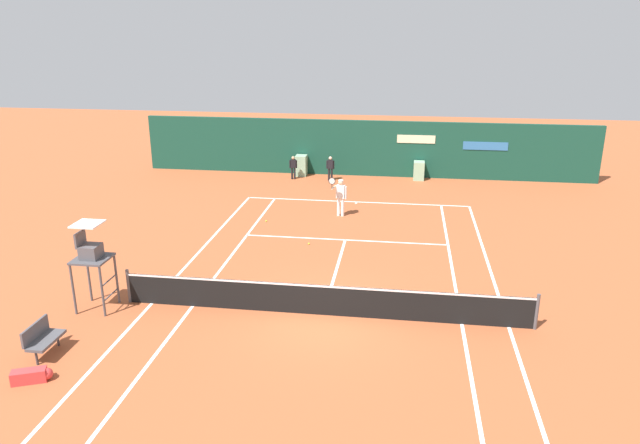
{
  "coord_description": "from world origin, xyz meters",
  "views": [
    {
      "loc": [
        2.12,
        -15.48,
        8.15
      ],
      "look_at": [
        -0.97,
        6.11,
        0.8
      ],
      "focal_mm": 33.23,
      "sensor_mm": 36.0,
      "label": 1
    }
  ],
  "objects": [
    {
      "name": "equipment_bag",
      "position": [
        -6.4,
        -4.36,
        0.16
      ],
      "size": [
        0.93,
        0.59,
        0.32
      ],
      "color": "#DB3838",
      "rests_on": "ground_plane"
    },
    {
      "name": "ball_kid_centre_post",
      "position": [
        -1.76,
        15.6,
        0.76
      ],
      "size": [
        0.44,
        0.18,
        1.32
      ],
      "rotation": [
        0.0,
        0.0,
        3.11
      ],
      "color": "black",
      "rests_on": "ground_plane"
    },
    {
      "name": "ground_plane",
      "position": [
        -0.0,
        0.58,
        0.0
      ],
      "size": [
        80.0,
        80.0,
        0.01
      ],
      "color": "#A8512D"
    },
    {
      "name": "sponsor_back_wall",
      "position": [
        -0.01,
        16.97,
        1.5
      ],
      "size": [
        25.0,
        1.02,
        3.09
      ],
      "color": "#144233",
      "rests_on": "ground_plane"
    },
    {
      "name": "tennis_net",
      "position": [
        0.0,
        0.0,
        0.51
      ],
      "size": [
        12.1,
        0.1,
        1.07
      ],
      "color": "#4C4C51",
      "rests_on": "ground_plane"
    },
    {
      "name": "player_bench",
      "position": [
        -6.85,
        -3.2,
        0.51
      ],
      "size": [
        0.54,
        1.11,
        0.88
      ],
      "rotation": [
        0.0,
        0.0,
        -1.57
      ],
      "color": "#38383D",
      "rests_on": "ground_plane"
    },
    {
      "name": "ball_kid_right_post",
      "position": [
        -3.8,
        15.6,
        0.73
      ],
      "size": [
        0.42,
        0.21,
        1.27
      ],
      "rotation": [
        0.0,
        0.0,
        3.32
      ],
      "color": "black",
      "rests_on": "ground_plane"
    },
    {
      "name": "tennis_ball_mid_court",
      "position": [
        -1.34,
        5.7,
        0.03
      ],
      "size": [
        0.07,
        0.07,
        0.07
      ],
      "primitive_type": "sphere",
      "color": "#CCE033",
      "rests_on": "ground_plane"
    },
    {
      "name": "player_on_baseline",
      "position": [
        -0.53,
        9.42,
        1.0
      ],
      "size": [
        0.75,
        0.69,
        1.88
      ],
      "rotation": [
        0.0,
        0.0,
        2.96
      ],
      "color": "white",
      "rests_on": "ground_plane"
    },
    {
      "name": "tennis_ball_by_sideline",
      "position": [
        -3.61,
        8.16,
        0.03
      ],
      "size": [
        0.07,
        0.07,
        0.07
      ],
      "primitive_type": "sphere",
      "color": "#CCE033",
      "rests_on": "ground_plane"
    },
    {
      "name": "umpire_chair",
      "position": [
        -6.78,
        -0.53,
        1.74
      ],
      "size": [
        1.0,
        1.0,
        2.7
      ],
      "rotation": [
        0.0,
        0.0,
        -1.57
      ],
      "color": "#47474C",
      "rests_on": "ground_plane"
    }
  ]
}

